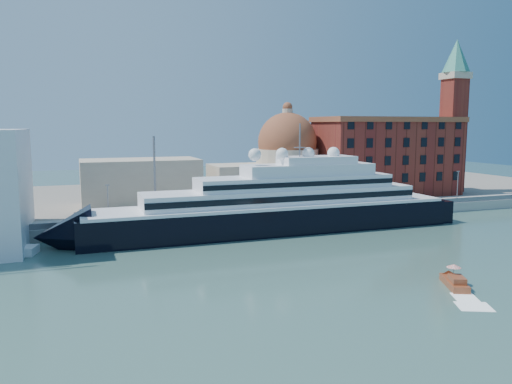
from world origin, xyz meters
name	(u,v)px	position (x,y,z in m)	size (l,w,h in m)	color
ground	(304,260)	(0.00, 0.00, 0.00)	(400.00, 400.00, 0.00)	#335951
quay	(242,218)	(0.00, 34.00, 1.25)	(180.00, 10.00, 2.50)	gray
land	(200,196)	(0.00, 75.00, 1.00)	(260.00, 72.00, 2.00)	slate
quay_fence	(248,213)	(0.00, 29.50, 3.10)	(180.00, 0.10, 1.20)	slate
superyacht	(262,211)	(0.99, 23.00, 4.68)	(90.65, 12.57, 27.09)	black
service_barge	(1,251)	(-48.96, 21.18, 0.80)	(13.05, 7.35, 2.79)	white
water_taxi	(455,282)	(13.73, -20.46, 0.78)	(4.94, 7.20, 3.26)	brown
warehouse	(387,156)	(52.00, 52.00, 13.79)	(43.00, 19.00, 23.25)	maroon
campanile	(454,106)	(76.00, 52.00, 28.76)	(8.40, 8.40, 47.00)	maroon
church	(236,168)	(6.39, 57.72, 10.91)	(66.00, 18.00, 25.50)	beige
lamp_posts	(189,185)	(-12.67, 32.27, 9.84)	(120.80, 2.40, 18.00)	slate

